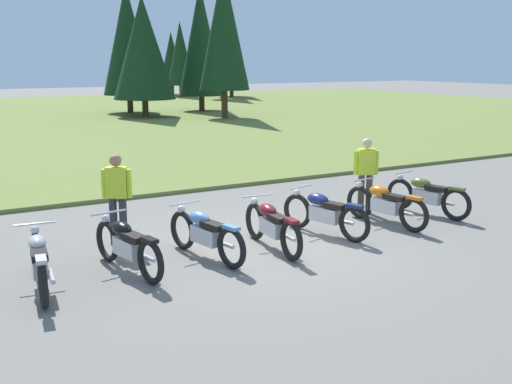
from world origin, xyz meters
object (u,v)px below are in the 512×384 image
motorcycle_maroon (272,225)px  rider_with_back_turned (366,171)px  motorcycle_black (127,245)px  motorcycle_orange (385,204)px  motorcycle_olive (427,195)px  motorcycle_silver (39,262)px  motorcycle_navy (324,213)px  motorcycle_sky_blue (205,233)px  rider_in_hivis_vest (117,194)px

motorcycle_maroon → rider_with_back_turned: size_ratio=1.26×
motorcycle_black → motorcycle_orange: bearing=1.3°
motorcycle_maroon → rider_with_back_turned: (3.11, 1.19, 0.51)m
motorcycle_olive → motorcycle_silver: bearing=-176.7°
motorcycle_navy → motorcycle_orange: same height
motorcycle_silver → motorcycle_black: 1.38m
motorcycle_black → motorcycle_maroon: bearing=-2.6°
motorcycle_maroon → motorcycle_navy: size_ratio=1.02×
motorcycle_navy → rider_with_back_turned: (1.76, 0.91, 0.51)m
motorcycle_silver → rider_with_back_turned: rider_with_back_turned is taller
motorcycle_sky_blue → rider_with_back_turned: (4.36, 1.06, 0.51)m
motorcycle_sky_blue → motorcycle_maroon: size_ratio=0.99×
motorcycle_silver → rider_in_hivis_vest: rider_in_hivis_vest is taller
motorcycle_maroon → motorcycle_olive: (4.23, 0.45, 0.00)m
motorcycle_silver → motorcycle_sky_blue: bearing=3.1°
motorcycle_maroon → motorcycle_orange: bearing=4.9°
motorcycle_orange → motorcycle_maroon: bearing=-175.1°
motorcycle_black → motorcycle_olive: size_ratio=1.00×
motorcycle_black → motorcycle_sky_blue: (1.37, 0.00, 0.00)m
motorcycle_maroon → motorcycle_navy: bearing=11.7°
motorcycle_black → motorcycle_sky_blue: 1.37m
motorcycle_black → motorcycle_orange: (5.48, 0.13, 0.00)m
motorcycle_navy → rider_in_hivis_vest: rider_in_hivis_vest is taller
motorcycle_maroon → motorcycle_sky_blue: bearing=174.4°
rider_with_back_turned → motorcycle_sky_blue: bearing=-166.3°
motorcycle_silver → motorcycle_orange: same height
motorcycle_olive → rider_in_hivis_vest: bearing=169.7°
motorcycle_orange → motorcycle_olive: size_ratio=1.01×
motorcycle_silver → motorcycle_black: same height
motorcycle_silver → motorcycle_orange: (6.85, 0.27, 0.00)m
motorcycle_sky_blue → motorcycle_orange: bearing=1.7°
motorcycle_black → motorcycle_maroon: size_ratio=0.99×
motorcycle_orange → rider_in_hivis_vest: bearing=164.9°
motorcycle_navy → motorcycle_silver: bearing=-176.7°
motorcycle_black → rider_with_back_turned: 5.85m
motorcycle_sky_blue → rider_with_back_turned: 4.52m
rider_with_back_turned → motorcycle_silver: bearing=-170.3°
motorcycle_orange → rider_with_back_turned: bearing=75.1°
motorcycle_maroon → motorcycle_orange: size_ratio=1.01×
motorcycle_olive → motorcycle_sky_blue: bearing=-176.6°
motorcycle_navy → motorcycle_orange: 1.51m
motorcycle_navy → motorcycle_maroon: bearing=-168.3°
motorcycle_black → motorcycle_orange: size_ratio=1.00×
motorcycle_black → motorcycle_sky_blue: size_ratio=1.00×
motorcycle_black → motorcycle_sky_blue: bearing=0.1°
rider_in_hivis_vest → rider_with_back_turned: size_ratio=1.00×
motorcycle_sky_blue → motorcycle_olive: 5.49m
motorcycle_silver → rider_with_back_turned: bearing=9.7°
rider_in_hivis_vest → motorcycle_sky_blue: bearing=-55.7°
motorcycle_sky_blue → motorcycle_olive: bearing=3.4°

